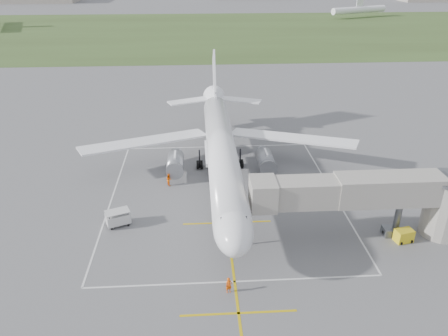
{
  "coord_description": "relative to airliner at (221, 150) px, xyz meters",
  "views": [
    {
      "loc": [
        -3.01,
        -51.73,
        27.3
      ],
      "look_at": [
        0.04,
        -4.0,
        4.0
      ],
      "focal_mm": 35.0,
      "sensor_mm": 36.0,
      "label": 1
    }
  ],
  "objects": [
    {
      "name": "airliner",
      "position": [
        0.0,
        0.0,
        0.0
      ],
      "size": [
        38.93,
        46.75,
        13.52
      ],
      "color": "white",
      "rests_on": "ground"
    },
    {
      "name": "ground",
      "position": [
        0.0,
        -0.75,
        -4.39
      ],
      "size": [
        700.0,
        700.0,
        0.0
      ],
      "primitive_type": "plane",
      "color": "#575759",
      "rests_on": "ground"
    },
    {
      "name": "ramp_worker_nose",
      "position": [
        -0.65,
        -22.11,
        -3.61
      ],
      "size": [
        0.64,
        0.49,
        1.57
      ],
      "primitive_type": "imported",
      "rotation": [
        0.0,
        0.0,
        0.21
      ],
      "color": "#EE5107",
      "rests_on": "ground"
    },
    {
      "name": "jet_bridge",
      "position": [
        15.72,
        -14.25,
        0.35
      ],
      "size": [
        23.4,
        5.0,
        7.2
      ],
      "color": "gray",
      "rests_on": "ground"
    },
    {
      "name": "gpu_unit",
      "position": [
        18.42,
        -15.48,
        -3.72
      ],
      "size": [
        2.04,
        1.62,
        1.37
      ],
      "rotation": [
        0.0,
        0.0,
        0.21
      ],
      "color": "yellow",
      "rests_on": "ground"
    },
    {
      "name": "baggage_cart",
      "position": [
        -12.21,
        -10.42,
        -3.47
      ],
      "size": [
        2.98,
        2.41,
        1.8
      ],
      "rotation": [
        0.0,
        0.0,
        0.38
      ],
      "color": "silver",
      "rests_on": "ground"
    },
    {
      "name": "grass_strip",
      "position": [
        0.0,
        129.25,
        -4.38
      ],
      "size": [
        700.0,
        120.0,
        0.02
      ],
      "primitive_type": "cube",
      "color": "#34481F",
      "rests_on": "ground"
    },
    {
      "name": "distant_aircraft",
      "position": [
        -5.53,
        156.64,
        -0.8
      ],
      "size": [
        187.47,
        47.14,
        8.85
      ],
      "color": "white",
      "rests_on": "ground"
    },
    {
      "name": "apron_markings",
      "position": [
        0.0,
        -6.57,
        -4.38
      ],
      "size": [
        28.2,
        60.0,
        0.01
      ],
      "color": "#C0A10B",
      "rests_on": "ground"
    },
    {
      "name": "ramp_worker_wing",
      "position": [
        -7.0,
        -1.26,
        -3.57
      ],
      "size": [
        0.95,
        1.0,
        1.64
      ],
      "primitive_type": "imported",
      "rotation": [
        0.0,
        0.0,
        2.12
      ],
      "color": "#F16107",
      "rests_on": "ground"
    }
  ]
}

